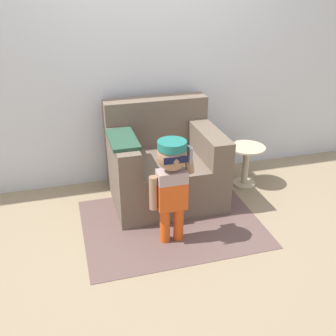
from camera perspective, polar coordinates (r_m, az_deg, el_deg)
The scene contains 6 objects.
ground_plane at distance 3.84m, azimuth -0.24°, elevation -5.20°, with size 10.00×10.00×0.00m, color #998466.
wall_back at distance 3.98m, azimuth -2.97°, elevation 16.09°, with size 10.00×0.05×2.60m.
armchair at distance 3.82m, azimuth -0.69°, elevation 0.60°, with size 1.04×0.90×0.92m.
person_child at distance 3.04m, azimuth 0.54°, elevation -1.28°, with size 0.37×0.27×0.90m.
side_table at distance 4.15m, azimuth 11.24°, elevation 0.91°, with size 0.37×0.37×0.43m.
rug at distance 3.55m, azimuth 0.50°, elevation -7.98°, with size 1.56×1.19×0.01m.
Camera 1 is at (-0.87, -3.15, 2.01)m, focal length 42.00 mm.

